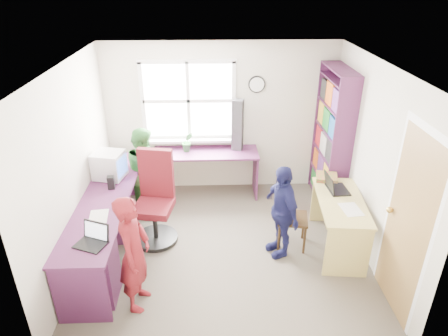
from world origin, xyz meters
name	(u,v)px	position (x,y,z in m)	size (l,w,h in m)	color
room	(225,161)	(0.01, 0.10, 1.22)	(3.64, 3.44, 2.44)	#4B443B
l_desk	(118,233)	(-1.31, -0.28, 0.46)	(2.38, 2.95, 0.75)	#54214A
right_desk	(340,213)	(1.48, -0.03, 0.51)	(0.68, 1.27, 0.71)	#CDBB66
bookshelf	(331,141)	(1.65, 1.19, 1.00)	(0.30, 1.02, 2.10)	#54214A
swivel_chair	(155,203)	(-0.91, 0.27, 0.54)	(0.67, 0.67, 1.25)	black
wooden_chair	(288,214)	(0.82, 0.03, 0.48)	(0.44, 0.44, 0.88)	#332211
crt_monitor	(109,165)	(-1.55, 0.61, 0.94)	(0.45, 0.42, 0.38)	white
laptop_left	(93,239)	(-1.41, -0.86, 0.80)	(0.38, 0.35, 0.21)	black
laptop_right	(334,187)	(1.45, 0.23, 0.76)	(0.30, 0.36, 0.23)	black
speaker_a	(111,182)	(-1.47, 0.31, 0.84)	(0.10, 0.10, 0.17)	black
speaker_b	(118,167)	(-1.46, 0.75, 0.85)	(0.11, 0.11, 0.19)	black
cd_tower	(238,125)	(0.26, 1.52, 1.16)	(0.20, 0.18, 0.81)	black
game_box	(327,177)	(1.44, 0.55, 0.73)	(0.34, 0.34, 0.06)	red
paper_a	(99,216)	(-1.48, -0.36, 0.75)	(0.24, 0.32, 0.00)	silver
paper_b	(351,209)	(1.53, -0.25, 0.71)	(0.25, 0.33, 0.00)	silver
potted_plant	(187,142)	(-0.53, 1.46, 0.91)	(0.17, 0.14, 0.32)	#2C6F2E
person_red	(134,254)	(-0.98, -0.95, 0.67)	(0.49, 0.32, 1.34)	maroon
person_green	(145,171)	(-1.13, 0.95, 0.67)	(0.65, 0.51, 1.34)	#327F34
person_navy	(281,211)	(0.70, -0.12, 0.62)	(0.73, 0.30, 1.25)	#161745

